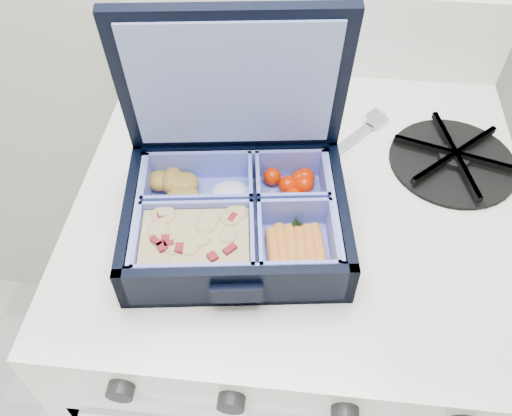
# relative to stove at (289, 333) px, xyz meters

# --- Properties ---
(stove) EXTENTS (0.54, 0.54, 0.81)m
(stove) POSITION_rel_stove_xyz_m (0.00, 0.00, 0.00)
(stove) COLOR white
(stove) RESTS_ON floor
(bento_box) EXTENTS (0.26, 0.22, 0.06)m
(bento_box) POSITION_rel_stove_xyz_m (-0.07, -0.10, 0.43)
(bento_box) COLOR black
(bento_box) RESTS_ON stove
(burner_grate) EXTENTS (0.20, 0.20, 0.02)m
(burner_grate) POSITION_rel_stove_xyz_m (0.19, 0.05, 0.42)
(burner_grate) COLOR black
(burner_grate) RESTS_ON stove
(burner_grate_rear) EXTENTS (0.20, 0.20, 0.02)m
(burner_grate_rear) POSITION_rel_stove_xyz_m (-0.17, 0.19, 0.41)
(burner_grate_rear) COLOR black
(burner_grate_rear) RESTS_ON stove
(fork) EXTENTS (0.14, 0.16, 0.01)m
(fork) POSITION_rel_stove_xyz_m (0.04, 0.05, 0.41)
(fork) COLOR #B3B5CC
(fork) RESTS_ON stove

